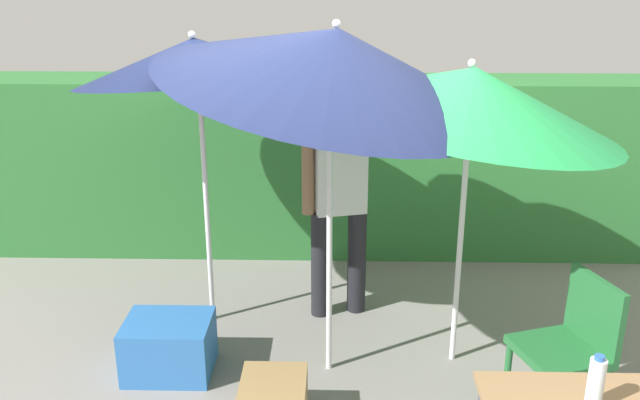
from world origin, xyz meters
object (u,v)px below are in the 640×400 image
(umbrella_orange, at_px, (196,60))
(cooler_box, at_px, (169,346))
(umbrella_yellow, at_px, (333,60))
(chair_plastic, at_px, (571,343))
(bottle_water, at_px, (596,382))
(person_vendor, at_px, (339,196))
(umbrella_rainbow, at_px, (470,95))

(umbrella_orange, relative_size, cooler_box, 3.98)
(umbrella_yellow, distance_m, chair_plastic, 2.08)
(bottle_water, bearing_deg, umbrella_orange, 134.65)
(chair_plastic, height_order, bottle_water, bottle_water)
(person_vendor, relative_size, cooler_box, 3.42)
(umbrella_rainbow, distance_m, umbrella_orange, 1.78)
(chair_plastic, bearing_deg, umbrella_rainbow, 129.21)
(umbrella_rainbow, height_order, chair_plastic, umbrella_rainbow)
(cooler_box, bearing_deg, bottle_water, -32.10)
(umbrella_yellow, xyz_separation_m, person_vendor, (0.05, 0.73, -1.07))
(umbrella_rainbow, xyz_separation_m, umbrella_yellow, (-0.81, -0.12, 0.22))
(bottle_water, bearing_deg, umbrella_rainbow, 100.68)
(cooler_box, distance_m, bottle_water, 2.64)
(umbrella_rainbow, relative_size, person_vendor, 1.10)
(umbrella_rainbow, relative_size, chair_plastic, 2.33)
(umbrella_yellow, relative_size, cooler_box, 4.45)
(umbrella_orange, relative_size, chair_plastic, 2.46)
(person_vendor, height_order, chair_plastic, person_vendor)
(umbrella_rainbow, xyz_separation_m, chair_plastic, (0.53, -0.65, -1.27))
(umbrella_rainbow, distance_m, person_vendor, 1.30)
(person_vendor, bearing_deg, umbrella_yellow, -93.68)
(person_vendor, bearing_deg, bottle_water, -64.07)
(umbrella_yellow, bearing_deg, umbrella_rainbow, 8.46)
(umbrella_orange, height_order, umbrella_yellow, umbrella_yellow)
(umbrella_orange, bearing_deg, umbrella_yellow, -33.09)
(umbrella_rainbow, height_order, person_vendor, umbrella_rainbow)
(umbrella_yellow, bearing_deg, chair_plastic, -21.65)
(umbrella_yellow, bearing_deg, bottle_water, -52.59)
(umbrella_yellow, relative_size, bottle_water, 10.20)
(umbrella_yellow, height_order, cooler_box, umbrella_yellow)
(umbrella_rainbow, height_order, umbrella_orange, umbrella_orange)
(umbrella_rainbow, relative_size, umbrella_yellow, 0.85)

